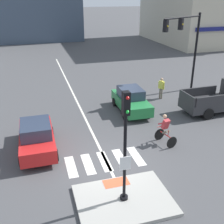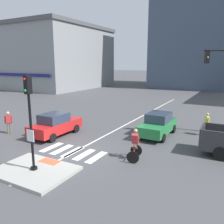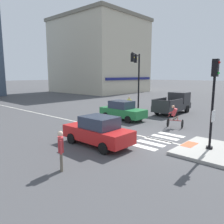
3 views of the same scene
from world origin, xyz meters
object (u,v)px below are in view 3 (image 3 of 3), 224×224
(cyclist, at_px, (174,116))
(pedestrian_waiting_far_side, at_px, (129,104))
(signal_pole, at_px, (213,96))
(pickup_truck_charcoal_cross_right, at_px, (174,104))
(car_green_eastbound_mid, at_px, (122,110))
(car_red_westbound_near, at_px, (98,131))
(pedestrian_at_curb_left, at_px, (61,148))
(traffic_light_mast, at_px, (137,71))

(cyclist, distance_m, pedestrian_waiting_far_side, 7.03)
(signal_pole, distance_m, pedestrian_waiting_far_side, 12.22)
(signal_pole, relative_size, pedestrian_waiting_far_side, 2.68)
(pickup_truck_charcoal_cross_right, relative_size, pedestrian_waiting_far_side, 3.09)
(car_green_eastbound_mid, xyz_separation_m, pedestrian_waiting_far_side, (3.08, 1.66, 0.17))
(signal_pole, height_order, car_green_eastbound_mid, signal_pole)
(car_red_westbound_near, xyz_separation_m, pickup_truck_charcoal_cross_right, (12.67, 1.83, 0.17))
(pedestrian_waiting_far_side, bearing_deg, cyclist, -113.80)
(car_red_westbound_near, xyz_separation_m, cyclist, (6.71, -1.19, 0.06))
(cyclist, bearing_deg, signal_pole, -133.80)
(pedestrian_at_curb_left, bearing_deg, car_green_eastbound_mid, 26.45)
(car_red_westbound_near, height_order, cyclist, cyclist)
(pickup_truck_charcoal_cross_right, height_order, cyclist, pickup_truck_charcoal_cross_right)
(car_green_eastbound_mid, bearing_deg, pedestrian_waiting_far_side, 28.35)
(car_red_westbound_near, bearing_deg, traffic_light_mast, 26.81)
(pedestrian_at_curb_left, bearing_deg, pedestrian_waiting_far_side, 26.91)
(car_red_westbound_near, distance_m, pickup_truck_charcoal_cross_right, 12.80)
(signal_pole, distance_m, pedestrian_at_curb_left, 7.64)
(pickup_truck_charcoal_cross_right, bearing_deg, cyclist, -153.14)
(signal_pole, bearing_deg, pedestrian_waiting_far_side, 57.68)
(car_green_eastbound_mid, xyz_separation_m, pedestrian_at_curb_left, (-9.81, -4.88, 0.17))
(signal_pole, height_order, car_red_westbound_near, signal_pole)
(pickup_truck_charcoal_cross_right, bearing_deg, car_red_westbound_near, -171.77)
(cyclist, height_order, pedestrian_at_curb_left, cyclist)
(signal_pole, bearing_deg, pickup_truck_charcoal_cross_right, 35.34)
(signal_pole, xyz_separation_m, car_red_westbound_near, (-3.09, 4.96, -2.04))
(traffic_light_mast, relative_size, pedestrian_waiting_far_side, 3.72)
(signal_pole, distance_m, car_red_westbound_near, 6.19)
(pickup_truck_charcoal_cross_right, bearing_deg, traffic_light_mast, 102.21)
(signal_pole, relative_size, traffic_light_mast, 0.72)
(pedestrian_waiting_far_side, bearing_deg, pickup_truck_charcoal_cross_right, -47.48)
(cyclist, bearing_deg, car_green_eastbound_mid, 92.96)
(pickup_truck_charcoal_cross_right, distance_m, pedestrian_waiting_far_side, 4.63)
(cyclist, bearing_deg, car_red_westbound_near, 169.97)
(signal_pole, xyz_separation_m, pedestrian_waiting_far_side, (6.45, 10.20, -1.87))
(car_green_eastbound_mid, relative_size, pedestrian_waiting_far_side, 2.47)
(pickup_truck_charcoal_cross_right, xyz_separation_m, pedestrian_waiting_far_side, (-3.13, 3.41, 0.00))
(pedestrian_at_curb_left, bearing_deg, traffic_light_mast, 25.63)
(traffic_light_mast, height_order, cyclist, traffic_light_mast)
(traffic_light_mast, height_order, car_red_westbound_near, traffic_light_mast)
(pedestrian_at_curb_left, bearing_deg, signal_pole, -29.62)
(pedestrian_waiting_far_side, bearing_deg, traffic_light_mast, 17.68)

